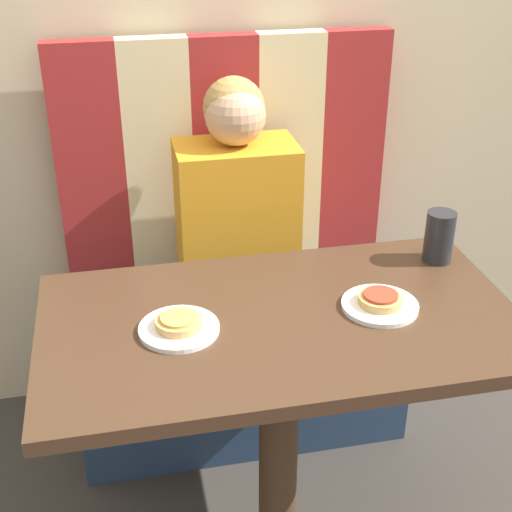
# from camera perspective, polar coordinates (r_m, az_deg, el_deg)

# --- Properties ---
(wall_back) EXTENTS (7.00, 0.05, 2.60)m
(wall_back) POSITION_cam_1_polar(r_m,az_deg,el_deg) (2.22, -3.15, 19.09)
(wall_back) COLOR #C6B28E
(wall_back) RESTS_ON ground_plane
(booth_seat) EXTENTS (1.03, 0.46, 0.48)m
(booth_seat) POSITION_cam_1_polar(r_m,az_deg,el_deg) (2.38, -1.39, -8.14)
(booth_seat) COLOR navy
(booth_seat) RESTS_ON ground_plane
(booth_backrest) EXTENTS (1.03, 0.06, 0.76)m
(booth_backrest) POSITION_cam_1_polar(r_m,az_deg,el_deg) (2.25, -2.50, 7.74)
(booth_backrest) COLOR maroon
(booth_backrest) RESTS_ON booth_seat
(dining_table) EXTENTS (1.10, 0.62, 0.76)m
(dining_table) POSITION_cam_1_polar(r_m,az_deg,el_deg) (1.69, 1.95, -7.89)
(dining_table) COLOR #422B1C
(dining_table) RESTS_ON ground_plane
(person) EXTENTS (0.35, 0.21, 0.68)m
(person) POSITION_cam_1_polar(r_m,az_deg,el_deg) (2.09, -1.58, 4.42)
(person) COLOR orange
(person) RESTS_ON booth_seat
(plate_left) EXTENTS (0.18, 0.18, 0.01)m
(plate_left) POSITION_cam_1_polar(r_m,az_deg,el_deg) (1.59, -6.18, -5.80)
(plate_left) COLOR white
(plate_left) RESTS_ON dining_table
(plate_right) EXTENTS (0.18, 0.18, 0.01)m
(plate_right) POSITION_cam_1_polar(r_m,az_deg,el_deg) (1.69, 9.87, -3.92)
(plate_right) COLOR white
(plate_right) RESTS_ON dining_table
(pizza_left) EXTENTS (0.10, 0.10, 0.03)m
(pizza_left) POSITION_cam_1_polar(r_m,az_deg,el_deg) (1.58, -6.21, -5.27)
(pizza_left) COLOR tan
(pizza_left) RESTS_ON plate_left
(pizza_right) EXTENTS (0.10, 0.10, 0.03)m
(pizza_right) POSITION_cam_1_polar(r_m,az_deg,el_deg) (1.68, 9.92, -3.41)
(pizza_right) COLOR tan
(pizza_right) RESTS_ON plate_right
(drinking_cup) EXTENTS (0.08, 0.08, 0.14)m
(drinking_cup) POSITION_cam_1_polar(r_m,az_deg,el_deg) (1.90, 14.45, 1.50)
(drinking_cup) COLOR #232328
(drinking_cup) RESTS_ON dining_table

